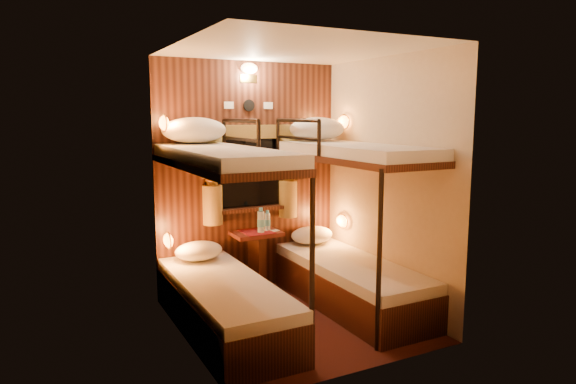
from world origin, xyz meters
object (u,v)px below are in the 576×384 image
bunk_right (351,250)px  bottle_right (267,222)px  table (257,254)px  bunk_left (224,269)px  bottle_left (261,222)px

bunk_right → bottle_right: bearing=122.6°
bunk_right → table: (-0.65, 0.78, -0.14)m
bunk_left → table: (0.65, 0.78, -0.14)m
bunk_left → bottle_right: 1.13m
table → bunk_left: bearing=-129.7°
bunk_left → bunk_right: size_ratio=1.00×
bunk_left → table: bunk_left is taller
bunk_right → bottle_right: size_ratio=8.90×
table → bottle_right: 0.35m
bunk_right → table: size_ratio=2.90×
bunk_left → bottle_left: 1.02m
bunk_left → table: bearing=50.3°
table → bottle_right: (0.14, 0.02, 0.33)m
bottle_right → table: bearing=-171.8°
bunk_left → table: 1.02m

